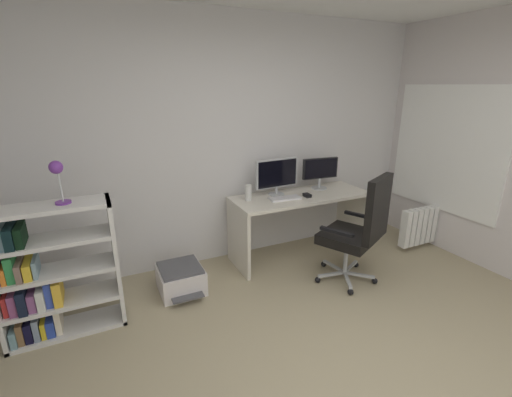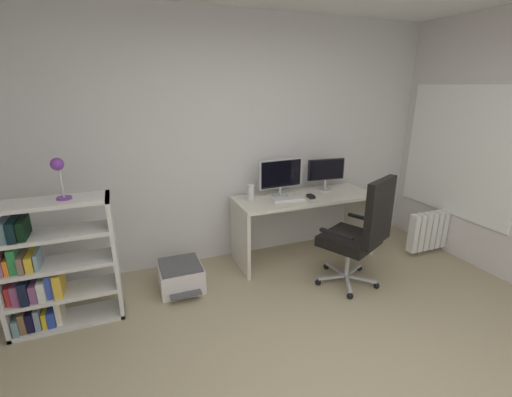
% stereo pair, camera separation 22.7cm
% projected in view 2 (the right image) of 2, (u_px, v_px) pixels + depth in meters
% --- Properties ---
extents(wall_back, '(4.81, 0.10, 2.63)m').
position_uv_depth(wall_back, '(230.00, 142.00, 3.81)').
color(wall_back, silver).
rests_on(wall_back, ground).
extents(window_pane, '(0.01, 1.32, 1.35)m').
position_uv_depth(window_pane, '(459.00, 152.00, 3.90)').
color(window_pane, white).
extents(window_frame, '(0.02, 1.40, 1.43)m').
position_uv_depth(window_frame, '(459.00, 152.00, 3.90)').
color(window_frame, white).
extents(desk, '(1.57, 0.59, 0.74)m').
position_uv_depth(desk, '(304.00, 212.00, 3.94)').
color(desk, silver).
rests_on(desk, ground).
extents(monitor_main, '(0.52, 0.18, 0.41)m').
position_uv_depth(monitor_main, '(281.00, 175.00, 3.83)').
color(monitor_main, '#B2B5B7').
rests_on(monitor_main, desk).
extents(monitor_secondary, '(0.44, 0.18, 0.37)m').
position_uv_depth(monitor_secondary, '(326.00, 171.00, 4.04)').
color(monitor_secondary, '#B2B5B7').
rests_on(monitor_secondary, desk).
extents(keyboard, '(0.35, 0.16, 0.02)m').
position_uv_depth(keyboard, '(288.00, 199.00, 3.74)').
color(keyboard, silver).
rests_on(keyboard, desk).
extents(computer_mouse, '(0.06, 0.10, 0.03)m').
position_uv_depth(computer_mouse, '(311.00, 196.00, 3.81)').
color(computer_mouse, black).
rests_on(computer_mouse, desk).
extents(desktop_speaker, '(0.07, 0.07, 0.17)m').
position_uv_depth(desktop_speaker, '(251.00, 193.00, 3.71)').
color(desktop_speaker, silver).
rests_on(desktop_speaker, desk).
extents(office_chair, '(0.68, 0.70, 1.13)m').
position_uv_depth(office_chair, '(361.00, 231.00, 3.32)').
color(office_chair, '#B7BABC').
rests_on(office_chair, ground).
extents(bookshelf, '(0.86, 0.31, 1.08)m').
position_uv_depth(bookshelf, '(48.00, 270.00, 2.80)').
color(bookshelf, silver).
rests_on(bookshelf, ground).
extents(desk_lamp, '(0.11, 0.11, 0.32)m').
position_uv_depth(desk_lamp, '(59.00, 171.00, 2.62)').
color(desk_lamp, '#703498').
rests_on(desk_lamp, bookshelf).
extents(printer, '(0.41, 0.51, 0.26)m').
position_uv_depth(printer, '(181.00, 276.00, 3.43)').
color(printer, silver).
rests_on(printer, ground).
extents(radiator, '(0.87, 0.10, 0.45)m').
position_uv_depth(radiator, '(439.00, 229.00, 4.15)').
color(radiator, white).
rests_on(radiator, ground).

